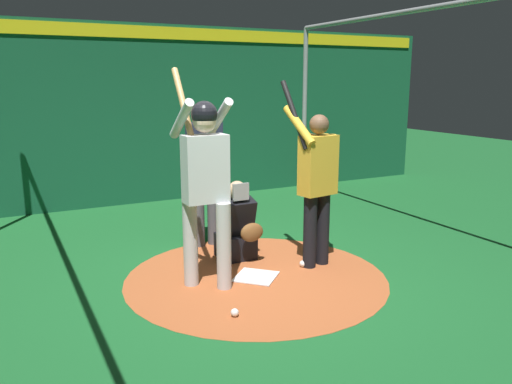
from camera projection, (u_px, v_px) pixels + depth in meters
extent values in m
plane|color=#195B28|center=(256.00, 278.00, 5.57)|extent=(27.60, 27.60, 0.00)
cylinder|color=#AD562D|center=(256.00, 277.00, 5.57)|extent=(2.82, 2.82, 0.01)
cube|color=white|center=(256.00, 277.00, 5.57)|extent=(0.59, 0.59, 0.01)
cylinder|color=#BCBCC0|center=(224.00, 246.00, 5.20)|extent=(0.15, 0.15, 0.90)
cylinder|color=#BCBCC0|center=(190.00, 243.00, 5.29)|extent=(0.15, 0.15, 0.90)
cube|color=silver|center=(205.00, 169.00, 5.08)|extent=(0.22, 0.44, 0.67)
cylinder|color=silver|center=(219.00, 118.00, 5.15)|extent=(0.54, 0.09, 0.42)
cylinder|color=silver|center=(181.00, 119.00, 4.97)|extent=(0.54, 0.09, 0.42)
sphere|color=beige|center=(204.00, 121.00, 4.98)|extent=(0.23, 0.23, 0.23)
sphere|color=black|center=(204.00, 114.00, 4.97)|extent=(0.26, 0.26, 0.26)
cylinder|color=tan|center=(183.00, 105.00, 5.08)|extent=(0.54, 0.06, 0.73)
cube|color=black|center=(236.00, 246.00, 6.18)|extent=(0.40, 0.40, 0.29)
cube|color=black|center=(237.00, 217.00, 6.06)|extent=(0.31, 0.40, 0.48)
sphere|color=tan|center=(237.00, 190.00, 5.98)|extent=(0.22, 0.22, 0.22)
cube|color=gray|center=(241.00, 192.00, 5.89)|extent=(0.03, 0.20, 0.20)
ellipsoid|color=brown|center=(252.00, 232.00, 5.87)|extent=(0.12, 0.28, 0.22)
cylinder|color=#4C4C51|center=(213.00, 211.00, 6.64)|extent=(0.15, 0.15, 0.88)
cylinder|color=#4C4C51|center=(198.00, 213.00, 6.55)|extent=(0.15, 0.15, 0.88)
cube|color=#1E2338|center=(205.00, 150.00, 6.43)|extent=(0.22, 0.42, 0.70)
cylinder|color=#1E2338|center=(219.00, 145.00, 6.50)|extent=(0.09, 0.09, 0.59)
cylinder|color=#1E2338|center=(189.00, 147.00, 6.32)|extent=(0.09, 0.09, 0.59)
sphere|color=beige|center=(204.00, 112.00, 6.32)|extent=(0.23, 0.23, 0.23)
cylinder|color=black|center=(323.00, 229.00, 5.92)|extent=(0.15, 0.15, 0.84)
cylinder|color=black|center=(310.00, 232.00, 5.81)|extent=(0.15, 0.15, 0.84)
cube|color=gold|center=(318.00, 165.00, 5.70)|extent=(0.28, 0.45, 0.66)
cylinder|color=gold|center=(331.00, 159.00, 5.81)|extent=(0.09, 0.09, 0.56)
cylinder|color=gold|center=(299.00, 125.00, 5.57)|extent=(0.49, 0.17, 0.43)
sphere|color=brown|center=(319.00, 124.00, 5.61)|extent=(0.22, 0.22, 0.22)
cylinder|color=black|center=(294.00, 115.00, 5.61)|extent=(0.47, 0.13, 0.74)
cube|color=#145133|center=(147.00, 115.00, 8.81)|extent=(0.20, 11.60, 3.01)
cube|color=yellow|center=(146.00, 32.00, 8.42)|extent=(0.03, 11.37, 0.20)
cylinder|color=gray|center=(304.00, 115.00, 9.12)|extent=(0.08, 0.08, 2.96)
cylinder|color=gray|center=(449.00, 5.00, 6.08)|extent=(6.26, 0.07, 0.07)
cube|color=olive|center=(312.00, 160.00, 10.23)|extent=(0.82, 0.04, 1.05)
cylinder|color=tan|center=(306.00, 162.00, 10.54)|extent=(0.06, 0.21, 0.89)
cylinder|color=tan|center=(310.00, 163.00, 10.44)|extent=(0.06, 0.17, 0.87)
cylinder|color=black|center=(313.00, 164.00, 10.34)|extent=(0.06, 0.15, 0.88)
cylinder|color=black|center=(316.00, 165.00, 10.23)|extent=(0.06, 0.13, 0.87)
cylinder|color=olive|center=(319.00, 166.00, 10.13)|extent=(0.06, 0.14, 0.88)
cylinder|color=tan|center=(323.00, 166.00, 10.02)|extent=(0.06, 0.21, 0.89)
sphere|color=white|center=(303.00, 264.00, 5.87)|extent=(0.07, 0.07, 0.07)
sphere|color=white|center=(235.00, 312.00, 4.64)|extent=(0.07, 0.07, 0.07)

